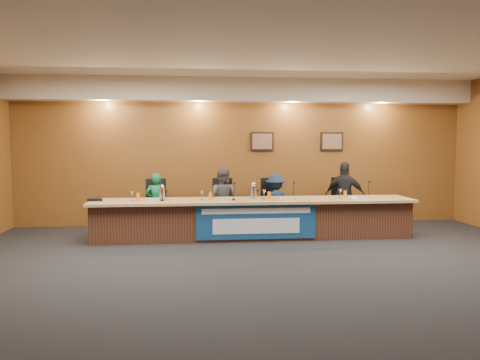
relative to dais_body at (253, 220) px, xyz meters
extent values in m
plane|color=black|center=(0.00, -2.40, -0.35)|extent=(10.00, 10.00, 0.00)
cube|color=silver|center=(0.00, -2.40, 2.85)|extent=(10.00, 8.00, 0.04)
cube|color=brown|center=(0.00, 1.60, 1.25)|extent=(10.00, 0.04, 3.20)
cube|color=beige|center=(0.00, 1.35, 2.60)|extent=(10.00, 0.50, 0.50)
cube|color=#48281B|center=(0.00, 0.00, 0.00)|extent=(6.00, 0.80, 0.70)
cube|color=#A78354|center=(0.00, -0.05, 0.38)|extent=(6.10, 0.95, 0.05)
cube|color=navy|center=(0.00, -0.41, 0.03)|extent=(2.20, 0.02, 0.65)
cube|color=silver|center=(0.00, -0.43, 0.23)|extent=(2.00, 0.01, 0.10)
cube|color=silver|center=(0.00, -0.43, -0.05)|extent=(1.60, 0.01, 0.28)
cube|color=black|center=(0.40, 1.57, 1.50)|extent=(0.52, 0.04, 0.42)
cube|color=black|center=(2.00, 1.57, 1.50)|extent=(0.52, 0.04, 0.42)
imported|color=#0D5A31|center=(-1.89, 0.72, 0.26)|extent=(0.46, 0.32, 1.21)
imported|color=#434347|center=(-0.55, 0.72, 0.31)|extent=(0.78, 0.70, 1.31)
imported|color=#102134|center=(0.56, 0.72, 0.24)|extent=(0.81, 0.54, 1.17)
imported|color=black|center=(2.04, 0.72, 0.36)|extent=(0.90, 0.65, 1.41)
cube|color=black|center=(-1.89, 0.82, 0.13)|extent=(0.54, 0.54, 0.08)
cube|color=black|center=(-0.55, 0.82, 0.13)|extent=(0.53, 0.53, 0.08)
cube|color=black|center=(0.56, 0.82, 0.13)|extent=(0.60, 0.60, 0.08)
cube|color=black|center=(2.04, 0.82, 0.13)|extent=(0.51, 0.51, 0.08)
cube|color=white|center=(-1.89, -0.29, 0.45)|extent=(0.24, 0.08, 0.10)
cylinder|color=black|center=(-1.72, -0.14, 0.41)|extent=(0.07, 0.07, 0.02)
cylinder|color=orange|center=(-2.16, -0.13, 0.47)|extent=(0.06, 0.06, 0.15)
cylinder|color=silver|center=(-2.26, -0.11, 0.49)|extent=(0.08, 0.08, 0.18)
cube|color=white|center=(-0.56, -0.33, 0.45)|extent=(0.24, 0.08, 0.10)
cylinder|color=black|center=(-0.39, -0.17, 0.41)|extent=(0.07, 0.07, 0.02)
cylinder|color=orange|center=(-0.82, -0.09, 0.47)|extent=(0.06, 0.06, 0.15)
cylinder|color=silver|center=(-0.98, -0.10, 0.49)|extent=(0.08, 0.08, 0.18)
cube|color=white|center=(0.59, -0.34, 0.45)|extent=(0.24, 0.08, 0.10)
cylinder|color=black|center=(0.73, -0.18, 0.41)|extent=(0.07, 0.07, 0.02)
cylinder|color=orange|center=(0.28, -0.12, 0.47)|extent=(0.06, 0.06, 0.15)
cylinder|color=silver|center=(0.19, -0.07, 0.49)|extent=(0.08, 0.08, 0.18)
cube|color=white|center=(2.04, -0.32, 0.45)|extent=(0.24, 0.08, 0.10)
cylinder|color=black|center=(2.21, -0.13, 0.41)|extent=(0.07, 0.07, 0.02)
cylinder|color=orange|center=(1.78, -0.07, 0.47)|extent=(0.06, 0.06, 0.15)
cylinder|color=silver|center=(1.68, -0.07, 0.49)|extent=(0.08, 0.08, 0.18)
cylinder|color=silver|center=(-1.72, 0.00, 0.52)|extent=(0.11, 0.11, 0.23)
cylinder|color=silver|center=(0.00, 0.00, 0.53)|extent=(0.12, 0.12, 0.26)
cylinder|color=black|center=(-2.94, -0.01, 0.43)|extent=(0.32, 0.32, 0.05)
cube|color=white|center=(2.01, -0.06, 0.40)|extent=(0.26, 0.33, 0.01)
camera|label=1|loc=(-1.16, -8.80, 1.47)|focal=35.00mm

